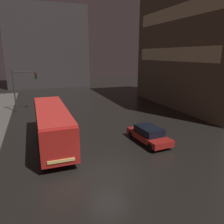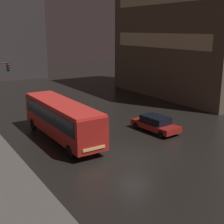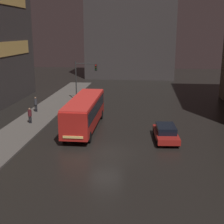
{
  "view_description": "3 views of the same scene",
  "coord_description": "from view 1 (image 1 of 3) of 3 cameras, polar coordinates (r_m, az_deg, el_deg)",
  "views": [
    {
      "loc": [
        -4.06,
        -12.03,
        7.45
      ],
      "look_at": [
        2.87,
        7.14,
        2.05
      ],
      "focal_mm": 35.0,
      "sensor_mm": 36.0,
      "label": 1
    },
    {
      "loc": [
        -12.45,
        -16.64,
        8.85
      ],
      "look_at": [
        2.82,
        7.38,
        1.24
      ],
      "focal_mm": 50.0,
      "sensor_mm": 36.0,
      "label": 2
    },
    {
      "loc": [
        3.05,
        -23.26,
        9.49
      ],
      "look_at": [
        -0.03,
        5.25,
        2.05
      ],
      "focal_mm": 50.0,
      "sensor_mm": 36.0,
      "label": 3
    }
  ],
  "objects": [
    {
      "name": "car_taxi",
      "position": [
        19.28,
        9.59,
        -5.79
      ],
      "size": [
        2.24,
        4.69,
        1.39
      ],
      "rotation": [
        0.0,
        0.0,
        3.22
      ],
      "color": "maroon",
      "rests_on": "ground"
    },
    {
      "name": "traffic_light_main",
      "position": [
        30.81,
        -22.34,
        6.89
      ],
      "size": [
        3.02,
        0.35,
        5.57
      ],
      "color": "#2D2D2D",
      "rests_on": "ground"
    },
    {
      "name": "bus_near",
      "position": [
        18.99,
        -15.36,
        -2.56
      ],
      "size": [
        2.56,
        10.64,
        3.15
      ],
      "rotation": [
        0.0,
        0.0,
        3.15
      ],
      "color": "#AD1E19",
      "rests_on": "ground"
    },
    {
      "name": "building_right_block",
      "position": [
        35.05,
        22.52,
        16.72
      ],
      "size": [
        10.07,
        20.24,
        18.51
      ],
      "color": "brown",
      "rests_on": "ground"
    },
    {
      "name": "ground_plane",
      "position": [
        14.72,
        -1.11,
        -15.56
      ],
      "size": [
        120.0,
        120.0,
        0.0
      ],
      "primitive_type": "plane",
      "color": "black"
    },
    {
      "name": "building_far_backdrop",
      "position": [
        57.22,
        -16.73,
        15.83
      ],
      "size": [
        18.07,
        12.0,
        18.08
      ],
      "color": "#383333",
      "rests_on": "ground"
    }
  ]
}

